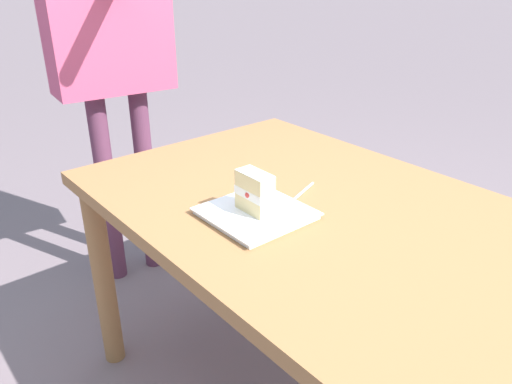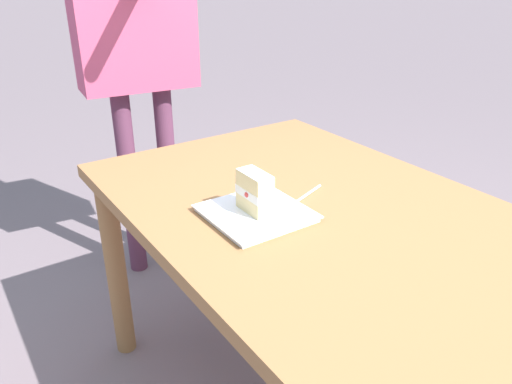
# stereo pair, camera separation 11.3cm
# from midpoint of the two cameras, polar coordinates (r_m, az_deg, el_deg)

# --- Properties ---
(patio_table) EXTENTS (1.47, 0.89, 0.74)m
(patio_table) POSITION_cam_midpoint_polar(r_m,az_deg,el_deg) (1.36, 6.46, -6.16)
(patio_table) COLOR olive
(patio_table) RESTS_ON ground
(dessert_plate) EXTENTS (0.24, 0.24, 0.02)m
(dessert_plate) POSITION_cam_midpoint_polar(r_m,az_deg,el_deg) (1.29, -2.51, -2.50)
(dessert_plate) COLOR white
(dessert_plate) RESTS_ON patio_table
(cake_slice) EXTENTS (0.10, 0.06, 0.11)m
(cake_slice) POSITION_cam_midpoint_polar(r_m,az_deg,el_deg) (1.26, -2.71, -0.07)
(cake_slice) COLOR #EAD18C
(cake_slice) RESTS_ON dessert_plate
(dessert_fork) EXTENTS (0.07, 0.17, 0.01)m
(dessert_fork) POSITION_cam_midpoint_polar(r_m,az_deg,el_deg) (1.39, 2.53, -0.46)
(dessert_fork) COLOR silver
(dessert_fork) RESTS_ON patio_table
(diner_person) EXTENTS (0.62, 0.48, 1.69)m
(diner_person) POSITION_cam_midpoint_polar(r_m,az_deg,el_deg) (2.10, -18.10, 18.14)
(diner_person) COLOR #5D3049
(diner_person) RESTS_ON ground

